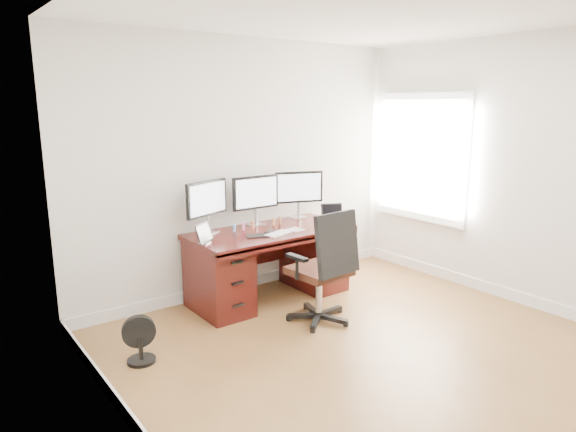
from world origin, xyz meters
TOP-DOWN VIEW (x-y plane):
  - ground at (0.00, 0.00)m, footprint 4.50×4.50m
  - back_wall at (0.00, 2.25)m, footprint 4.00×0.10m
  - right_wall at (2.00, 0.11)m, footprint 0.10×4.50m
  - desk at (0.00, 1.83)m, footprint 1.70×0.80m
  - office_chair at (0.05, 1.02)m, footprint 0.63×0.61m
  - floor_fan at (-1.62, 1.30)m, footprint 0.27×0.23m
  - monitor_left at (-0.58, 2.07)m, footprint 0.53×0.22m
  - monitor_center at (-0.00, 2.07)m, footprint 0.55×0.14m
  - monitor_right at (0.58, 2.07)m, footprint 0.53×0.23m
  - tablet_left at (-0.78, 1.75)m, footprint 0.24×0.19m
  - tablet_right at (0.80, 1.75)m, footprint 0.24×0.17m
  - keyboard at (-0.04, 1.61)m, footprint 0.32×0.21m
  - trackpad at (0.20, 1.64)m, footprint 0.16×0.16m
  - drawing_tablet at (-0.25, 1.66)m, footprint 0.26×0.22m
  - phone at (-0.05, 1.73)m, footprint 0.14×0.11m
  - figurine_blue at (-0.34, 1.95)m, footprint 0.04×0.04m
  - figurine_pink at (-0.24, 1.95)m, footprint 0.04×0.04m
  - figurine_orange at (-0.12, 1.95)m, footprint 0.04×0.04m
  - figurine_yellow at (0.15, 1.95)m, footprint 0.04×0.04m
  - figurine_brown at (0.23, 1.95)m, footprint 0.04×0.04m

SIDE VIEW (x-z plane):
  - ground at x=0.00m, z-range 0.00..0.00m
  - floor_fan at x=-1.62m, z-range -0.01..0.38m
  - office_chair at x=0.05m, z-range -0.19..0.90m
  - desk at x=0.00m, z-range 0.03..0.78m
  - trackpad at x=0.20m, z-range 0.75..0.76m
  - drawing_tablet at x=-0.25m, z-range 0.75..0.76m
  - phone at x=-0.05m, z-range 0.75..0.76m
  - keyboard at x=-0.04m, z-range 0.75..0.76m
  - figurine_blue at x=-0.34m, z-range 0.75..0.84m
  - figurine_pink at x=-0.24m, z-range 0.75..0.84m
  - figurine_orange at x=-0.12m, z-range 0.75..0.84m
  - figurine_yellow at x=0.15m, z-range 0.75..0.84m
  - figurine_brown at x=0.23m, z-range 0.75..0.84m
  - tablet_left at x=-0.78m, z-range 0.74..0.93m
  - tablet_right at x=0.80m, z-range 0.74..0.93m
  - monitor_left at x=-0.58m, z-range 0.82..1.35m
  - monitor_center at x=0.00m, z-range 0.82..1.35m
  - monitor_right at x=0.58m, z-range 0.82..1.35m
  - back_wall at x=0.00m, z-range 0.00..2.70m
  - right_wall at x=2.00m, z-range 0.00..2.70m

